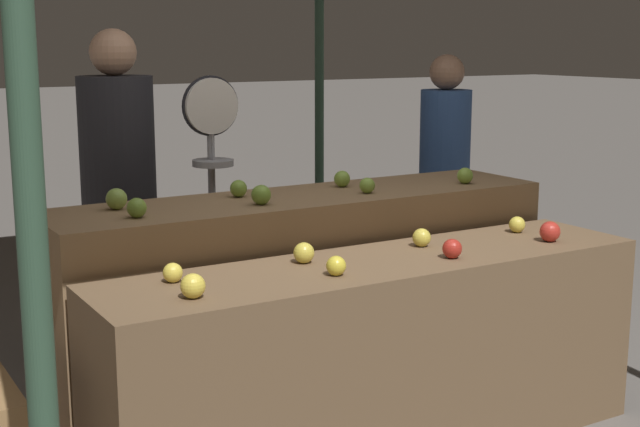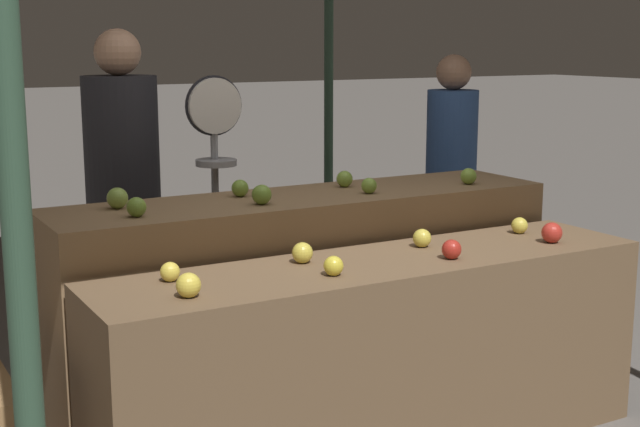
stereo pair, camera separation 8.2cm
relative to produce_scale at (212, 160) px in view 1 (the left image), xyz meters
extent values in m
cylinder|color=#33513D|center=(-1.30, -1.95, 0.18)|extent=(0.07, 0.07, 2.55)
cylinder|color=#33513D|center=(1.74, 1.90, 0.18)|extent=(0.07, 0.07, 2.55)
cube|color=brown|center=(0.22, -1.12, -0.69)|extent=(2.34, 0.55, 0.81)
cube|color=olive|center=(0.22, -0.52, -0.61)|extent=(2.34, 0.55, 0.99)
sphere|color=yellow|center=(-0.63, -1.23, -0.24)|extent=(0.09, 0.09, 0.09)
sphere|color=gold|center=(-0.05, -1.23, -0.25)|extent=(0.08, 0.08, 0.08)
sphere|color=#AD281E|center=(0.49, -1.24, -0.25)|extent=(0.08, 0.08, 0.08)
sphere|color=#B72D23|center=(1.04, -1.22, -0.24)|extent=(0.09, 0.09, 0.09)
sphere|color=yellow|center=(-0.61, -1.01, -0.25)|extent=(0.07, 0.07, 0.07)
sphere|color=gold|center=(-0.06, -1.00, -0.25)|extent=(0.08, 0.08, 0.08)
sphere|color=gold|center=(0.51, -1.01, -0.25)|extent=(0.08, 0.08, 0.08)
sphere|color=gold|center=(1.05, -1.01, -0.25)|extent=(0.07, 0.07, 0.07)
sphere|color=#7AA338|center=(-0.61, -0.63, -0.07)|extent=(0.08, 0.08, 0.08)
sphere|color=#7AA338|center=(-0.06, -0.63, -0.07)|extent=(0.09, 0.09, 0.09)
sphere|color=#84AD3D|center=(0.49, -0.62, -0.08)|extent=(0.07, 0.07, 0.07)
sphere|color=#84AD3D|center=(1.05, -0.63, -0.07)|extent=(0.08, 0.08, 0.08)
sphere|color=#8EB247|center=(-0.62, -0.42, -0.07)|extent=(0.09, 0.09, 0.09)
sphere|color=#7AA338|center=(-0.06, -0.41, -0.08)|extent=(0.08, 0.08, 0.08)
sphere|color=#84AD3D|center=(0.49, -0.41, -0.08)|extent=(0.08, 0.08, 0.08)
cylinder|color=#99999E|center=(0.00, 0.01, -0.40)|extent=(0.04, 0.04, 1.39)
cylinder|color=black|center=(0.00, 0.01, 0.26)|extent=(0.29, 0.01, 0.29)
cylinder|color=silver|center=(0.00, -0.01, 0.26)|extent=(0.27, 0.02, 0.27)
cylinder|color=#99999E|center=(0.00, -0.01, 0.06)|extent=(0.01, 0.01, 0.14)
cylinder|color=#99999E|center=(0.00, -0.01, -0.01)|extent=(0.20, 0.20, 0.03)
cube|color=#2D2D38|center=(-0.37, 0.31, -0.70)|extent=(0.32, 0.25, 0.80)
cylinder|color=#232328|center=(-0.37, 0.31, 0.05)|extent=(0.47, 0.47, 0.70)
sphere|color=tan|center=(-0.37, 0.31, 0.52)|extent=(0.23, 0.23, 0.23)
cube|color=#2D2D38|center=(1.63, 0.24, -0.73)|extent=(0.26, 0.21, 0.74)
cylinder|color=#2D4C84|center=(1.63, 0.24, -0.04)|extent=(0.40, 0.40, 0.64)
sphere|color=#936B51|center=(1.63, 0.24, 0.39)|extent=(0.21, 0.21, 0.21)
camera|label=1|loc=(-1.75, -3.95, 0.57)|focal=50.00mm
camera|label=2|loc=(-1.68, -3.99, 0.57)|focal=50.00mm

